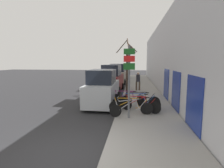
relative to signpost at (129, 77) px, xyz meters
name	(u,v)px	position (x,y,z in m)	size (l,w,h in m)	color
ground_plane	(113,92)	(-1.67, 7.79, -2.10)	(80.00, 80.00, 0.00)	#28282B
sidewalk_curb	(141,87)	(0.93, 10.59, -2.02)	(3.20, 32.00, 0.15)	gray
building_facade	(158,57)	(2.68, 10.52, 1.14)	(0.23, 32.00, 6.50)	#BCBCC1
signpost	(129,77)	(0.00, 0.00, 0.00)	(0.53, 0.12, 3.42)	#595B60
bicycle_0	(131,109)	(0.12, 0.34, -1.58)	(2.06, 0.93, 0.84)	black
bicycle_1	(131,107)	(0.08, 0.70, -1.58)	(2.29, 0.44, 0.85)	black
bicycle_2	(140,105)	(0.58, 1.08, -1.57)	(2.09, 0.84, 0.87)	black
bicycle_3	(138,103)	(0.45, 1.46, -1.54)	(2.47, 0.67, 0.96)	black
bicycle_4	(140,101)	(0.59, 1.99, -1.55)	(2.32, 0.44, 0.94)	black
bicycle_5	(128,99)	(-0.12, 2.37, -1.55)	(2.28, 0.64, 0.93)	black
parked_car_0	(103,89)	(-1.79, 2.85, -1.04)	(1.97, 4.22, 2.32)	#B2B7BC
parked_car_1	(112,79)	(-1.88, 8.36, -0.97)	(2.10, 4.42, 2.52)	maroon
parked_car_2	(118,75)	(-1.87, 14.40, -0.96)	(2.19, 4.63, 2.52)	gray
parked_car_3	(121,72)	(-1.98, 20.09, -1.03)	(2.25, 4.82, 2.37)	navy
pedestrian_near	(138,80)	(0.60, 8.20, -0.98)	(0.43, 0.37, 1.67)	#4C3D2D
street_tree	(127,69)	(-0.28, 4.81, 0.22)	(1.55, 2.35, 4.34)	#3D2D23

